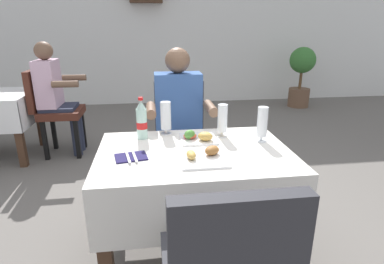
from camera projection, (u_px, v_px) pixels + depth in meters
The scene contains 15 objects.
ground_plane at pixel (201, 248), 2.09m from camera, with size 11.00×11.00×0.00m, color #66605B.
back_wall at pixel (164, 22), 5.67m from camera, with size 11.00×0.12×2.95m, color white.
main_dining_table at pixel (194, 177), 1.87m from camera, with size 1.12×0.78×0.72m.
chair_far_diner_seat at pixel (181, 134), 2.60m from camera, with size 0.44×0.50×0.97m.
seated_diner_far at pixel (179, 120), 2.45m from camera, with size 0.50×0.46×1.26m.
plate_near_camera at pixel (204, 156), 1.69m from camera, with size 0.25×0.25×0.06m.
plate_far_diner at pixel (198, 137), 1.96m from camera, with size 0.23×0.23×0.07m.
beer_glass_left at pixel (222, 121), 2.01m from camera, with size 0.07×0.07×0.22m.
beer_glass_middle at pixel (262, 124), 1.92m from camera, with size 0.07×0.07×0.22m.
beer_glass_right at pixel (166, 117), 2.06m from camera, with size 0.07×0.07×0.22m.
cola_bottle_primary at pixel (142, 121), 1.98m from camera, with size 0.07×0.07×0.27m.
napkin_cutlery_set at pixel (131, 157), 1.71m from camera, with size 0.19×0.20×0.01m.
background_chair_right at pixel (53, 107), 3.47m from camera, with size 0.50×0.44×0.97m.
background_patron at pixel (55, 93), 3.43m from camera, with size 0.46×0.50×1.26m.
potted_plant_corner at pixel (301, 73), 5.59m from camera, with size 0.45×0.45×1.07m.
Camera 1 is at (-0.29, -1.71, 1.41)m, focal length 29.22 mm.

